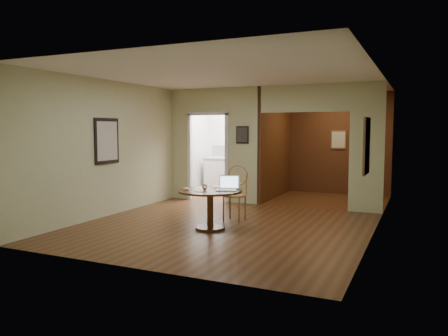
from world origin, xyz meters
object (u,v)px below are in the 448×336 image
at_px(open_laptop, 227,186).
at_px(closed_laptop, 220,188).
at_px(dining_table, 210,200).
at_px(chair, 236,189).

distance_m(open_laptop, closed_laptop, 0.26).
height_order(dining_table, chair, chair).
relative_size(dining_table, chair, 1.05).
distance_m(chair, closed_laptop, 0.71).
distance_m(dining_table, closed_laptop, 0.31).
xyz_separation_m(open_laptop, closed_laptop, (-0.21, 0.14, -0.05)).
distance_m(chair, open_laptop, 0.88).
relative_size(open_laptop, closed_laptop, 1.19).
bearing_deg(dining_table, open_laptop, 18.00).
xyz_separation_m(chair, open_laptop, (0.20, -0.84, 0.17)).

